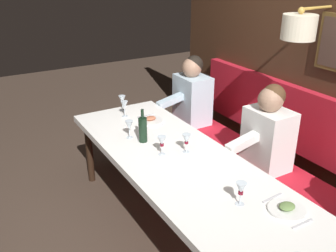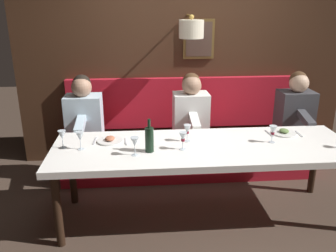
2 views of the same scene
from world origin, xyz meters
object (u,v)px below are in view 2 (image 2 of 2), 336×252
object	(u,v)px
diner_nearest	(296,108)
diner_middle	(84,113)
wine_glass_4	(187,130)
wine_bottle	(149,139)
wine_glass_0	(135,143)
wine_glass_2	(80,137)
wine_glass_3	(273,131)
diner_near	(191,110)
wine_glass_6	(62,136)
dining_table	(203,151)
wine_glass_1	(183,137)

from	to	relation	value
diner_nearest	diner_middle	world-z (taller)	same
wine_glass_4	wine_bottle	xyz separation A→B (m)	(-0.22, 0.36, 0.00)
diner_middle	wine_glass_0	distance (m)	1.20
diner_nearest	wine_glass_2	bearing A→B (deg)	110.56
wine_glass_4	wine_bottle	distance (m)	0.42
diner_nearest	diner_middle	bearing A→B (deg)	90.00
diner_nearest	wine_glass_3	size ratio (longest dim) A/B	4.82
diner_near	wine_glass_0	distance (m)	1.23
diner_near	wine_glass_2	world-z (taller)	diner_near
wine_glass_6	diner_nearest	bearing A→B (deg)	-71.70
dining_table	diner_nearest	distance (m)	1.54
wine_bottle	wine_glass_2	bearing A→B (deg)	80.76
wine_glass_0	wine_glass_3	xyz separation A→B (m)	(0.19, -1.27, -0.00)
wine_glass_4	wine_glass_0	bearing A→B (deg)	120.40
dining_table	wine_glass_6	distance (m)	1.28
diner_nearest	wine_glass_1	distance (m)	1.74
diner_nearest	wine_glass_1	xyz separation A→B (m)	(-0.96, 1.45, 0.04)
wine_glass_2	wine_bottle	distance (m)	0.62
diner_near	wine_glass_0	bearing A→B (deg)	148.95
wine_glass_1	wine_glass_3	size ratio (longest dim) A/B	1.00
wine_bottle	dining_table	bearing A→B (deg)	-78.59
diner_nearest	wine_glass_4	xyz separation A→B (m)	(-0.77, 1.39, 0.04)
diner_middle	wine_bottle	distance (m)	1.21
wine_glass_1	wine_bottle	xyz separation A→B (m)	(-0.02, 0.30, 0.00)
wine_glass_2	wine_glass_3	xyz separation A→B (m)	(0.02, -1.76, -0.00)
wine_glass_2	wine_glass_3	distance (m)	1.76
dining_table	diner_near	size ratio (longest dim) A/B	3.49
diner_middle	wine_glass_1	bearing A→B (deg)	-133.89
wine_bottle	diner_middle	bearing A→B (deg)	35.57
wine_glass_4	diner_near	bearing A→B (deg)	-10.79
dining_table	wine_glass_2	distance (m)	1.12
wine_glass_0	wine_glass_1	distance (m)	0.43
diner_near	wine_glass_3	size ratio (longest dim) A/B	4.82
wine_glass_3	wine_glass_1	bearing A→B (deg)	96.68
dining_table	diner_near	xyz separation A→B (m)	(0.88, -0.01, 0.14)
wine_glass_4	wine_glass_6	xyz separation A→B (m)	(-0.07, 1.13, 0.00)
wine_glass_0	wine_glass_3	size ratio (longest dim) A/B	1.00
wine_glass_1	wine_glass_2	xyz separation A→B (m)	(0.08, 0.90, 0.00)
dining_table	diner_middle	xyz separation A→B (m)	(0.88, 1.20, 0.14)
diner_near	wine_glass_0	size ratio (longest dim) A/B	4.82
wine_glass_0	wine_glass_3	world-z (taller)	same
diner_near	diner_nearest	bearing A→B (deg)	-90.00
wine_glass_1	wine_glass_4	xyz separation A→B (m)	(0.19, -0.07, 0.00)
wine_glass_0	diner_nearest	bearing A→B (deg)	-60.67
dining_table	wine_glass_6	xyz separation A→B (m)	(0.05, 1.27, 0.18)
diner_middle	wine_glass_6	size ratio (longest dim) A/B	4.82
dining_table	wine_glass_4	bearing A→B (deg)	49.95
diner_near	wine_bottle	distance (m)	1.11
wine_glass_1	wine_glass_3	bearing A→B (deg)	-83.32
diner_middle	wine_glass_2	size ratio (longest dim) A/B	4.82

